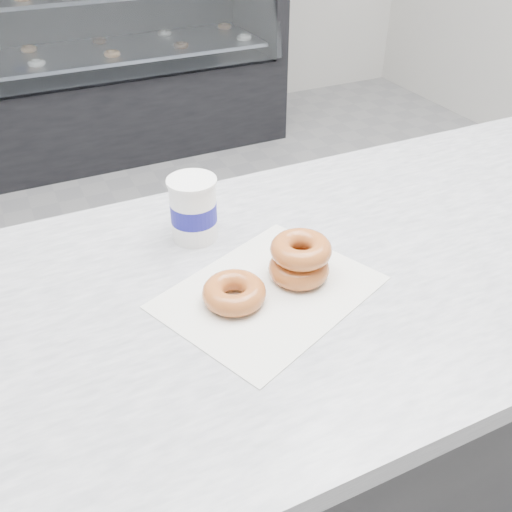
{
  "coord_description": "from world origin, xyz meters",
  "views": [
    {
      "loc": [
        -0.47,
        -1.29,
        1.5
      ],
      "look_at": [
        -0.14,
        -0.59,
        0.96
      ],
      "focal_mm": 40.0,
      "sensor_mm": 36.0,
      "label": 1
    }
  ],
  "objects_px": {
    "display_case": "(73,71)",
    "donut_single": "(234,293)",
    "donut_stack": "(300,259)",
    "coffee_cup": "(193,208)",
    "counter": "(313,426)"
  },
  "relations": [
    {
      "from": "donut_single",
      "to": "donut_stack",
      "type": "height_order",
      "value": "donut_stack"
    },
    {
      "from": "display_case",
      "to": "coffee_cup",
      "type": "relative_size",
      "value": 19.54
    },
    {
      "from": "display_case",
      "to": "donut_stack",
      "type": "xyz_separation_m",
      "value": [
        -0.06,
        -2.73,
        0.45
      ]
    },
    {
      "from": "counter",
      "to": "donut_single",
      "type": "height_order",
      "value": "donut_single"
    },
    {
      "from": "display_case",
      "to": "donut_single",
      "type": "xyz_separation_m",
      "value": [
        -0.19,
        -2.75,
        0.43
      ]
    },
    {
      "from": "donut_single",
      "to": "donut_stack",
      "type": "distance_m",
      "value": 0.13
    },
    {
      "from": "display_case",
      "to": "coffee_cup",
      "type": "bearing_deg",
      "value": -94.08
    },
    {
      "from": "counter",
      "to": "donut_stack",
      "type": "height_order",
      "value": "donut_stack"
    },
    {
      "from": "donut_single",
      "to": "donut_stack",
      "type": "xyz_separation_m",
      "value": [
        0.13,
        0.01,
        0.02
      ]
    },
    {
      "from": "counter",
      "to": "coffee_cup",
      "type": "bearing_deg",
      "value": 134.1
    },
    {
      "from": "display_case",
      "to": "coffee_cup",
      "type": "height_order",
      "value": "display_case"
    },
    {
      "from": "donut_stack",
      "to": "coffee_cup",
      "type": "xyz_separation_m",
      "value": [
        -0.12,
        0.2,
        0.02
      ]
    },
    {
      "from": "display_case",
      "to": "donut_single",
      "type": "bearing_deg",
      "value": -94.01
    },
    {
      "from": "counter",
      "to": "donut_stack",
      "type": "bearing_deg",
      "value": -170.73
    },
    {
      "from": "donut_stack",
      "to": "display_case",
      "type": "bearing_deg",
      "value": 88.65
    }
  ]
}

